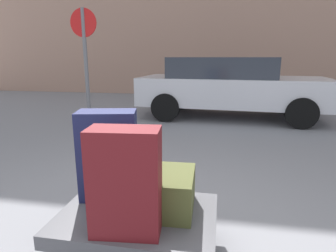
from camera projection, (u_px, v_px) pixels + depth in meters
name	position (u px, v px, depth m)	size (l,w,h in m)	color
luggage_cart	(138.00, 222.00, 2.05)	(1.11, 0.77, 0.34)	#4C4C51
suitcase_olive_front_right	(158.00, 191.00, 2.06)	(0.50, 0.46, 0.28)	#4C5128
suitcase_maroon_stacked_top	(125.00, 182.00, 1.73)	(0.43, 0.22, 0.68)	maroon
suitcase_navy_rear_left	(108.00, 155.00, 2.20)	(0.44, 0.24, 0.69)	#191E47
parked_car	(229.00, 86.00, 6.81)	(4.40, 2.13, 1.42)	silver
bollard_kerb_near	(281.00, 99.00, 7.76)	(0.27, 0.27, 0.65)	#383838
bollard_kerb_mid	(334.00, 100.00, 7.53)	(0.27, 0.27, 0.65)	#383838
no_parking_sign	(86.00, 58.00, 5.18)	(0.50, 0.07, 2.27)	slate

